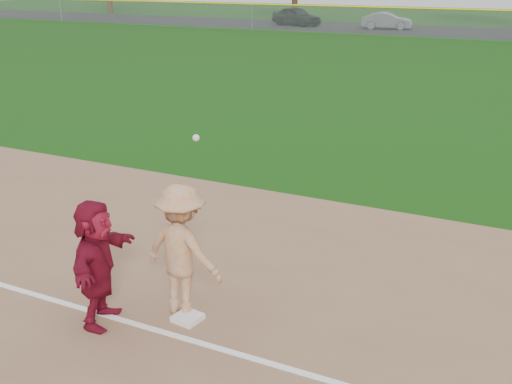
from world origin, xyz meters
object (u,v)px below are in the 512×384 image
at_px(base_runner, 97,263).
at_px(car_left, 296,16).
at_px(first_base, 188,318).
at_px(car_mid, 387,21).

xyz_separation_m(base_runner, car_left, (-17.41, 46.40, -0.10)).
relative_size(first_base, car_mid, 0.09).
distance_m(first_base, car_left, 49.42).
height_order(first_base, base_runner, base_runner).
xyz_separation_m(first_base, car_mid, (-10.51, 45.92, 0.61)).
height_order(base_runner, car_left, base_runner).
xyz_separation_m(base_runner, car_mid, (-9.49, 46.47, -0.22)).
xyz_separation_m(car_left, car_mid, (7.93, 0.07, -0.12)).
bearing_deg(car_left, base_runner, -139.70).
relative_size(car_left, car_mid, 1.14).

